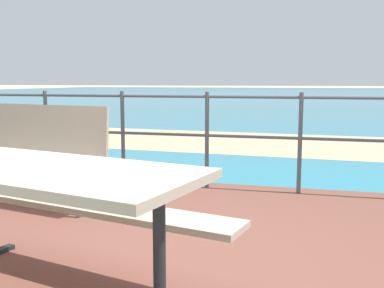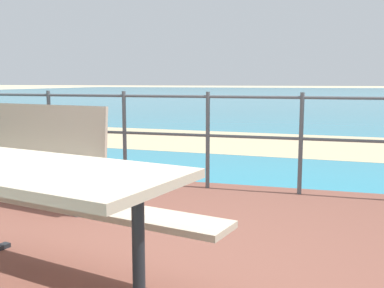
% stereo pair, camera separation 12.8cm
% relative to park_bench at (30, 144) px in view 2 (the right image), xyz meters
% --- Properties ---
extents(ground_plane, '(240.00, 240.00, 0.00)m').
position_rel_park_bench_xyz_m(ground_plane, '(1.54, -1.39, -0.61)').
color(ground_plane, beige).
extents(patio_paving, '(6.40, 5.20, 0.06)m').
position_rel_park_bench_xyz_m(patio_paving, '(1.54, -1.39, -0.58)').
color(patio_paving, brown).
rests_on(patio_paving, ground).
extents(sea_water, '(90.00, 90.00, 0.01)m').
position_rel_park_bench_xyz_m(sea_water, '(1.54, 38.61, -0.61)').
color(sea_water, teal).
rests_on(sea_water, ground).
extents(beach_strip, '(54.10, 5.99, 0.01)m').
position_rel_park_bench_xyz_m(beach_strip, '(1.54, 5.18, -0.61)').
color(beach_strip, tan).
rests_on(beach_strip, ground).
extents(park_bench, '(1.78, 0.74, 0.94)m').
position_rel_park_bench_xyz_m(park_bench, '(0.00, 0.00, 0.00)').
color(park_bench, tan).
rests_on(park_bench, patio_paving).
extents(railing_fence, '(5.94, 0.04, 1.05)m').
position_rel_park_bench_xyz_m(railing_fence, '(1.54, 0.98, 0.09)').
color(railing_fence, '#4C5156').
rests_on(railing_fence, patio_paving).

